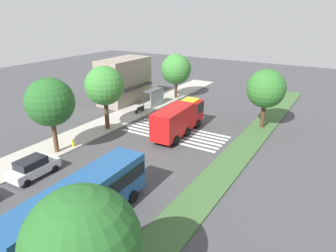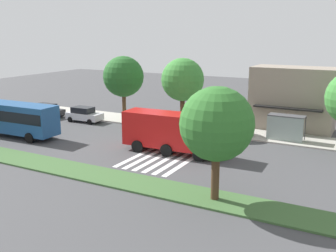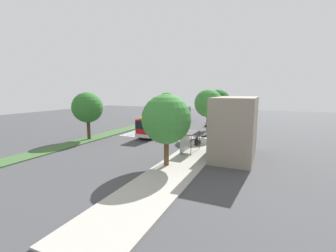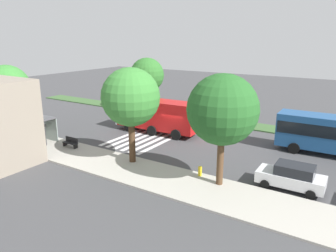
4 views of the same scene
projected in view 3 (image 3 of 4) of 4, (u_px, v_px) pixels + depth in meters
The scene contains 19 objects.
ground_plane at pixel (164, 133), 40.69m from camera, with size 120.00×120.00×0.00m, color #424244.
sidewalk at pixel (214, 137), 37.03m from camera, with size 60.00×4.56×0.14m, color #ADA89E.
median_strip at pixel (125, 130), 44.02m from camera, with size 60.00×3.00×0.14m, color #3D6033.
crosswalk at pixel (158, 136), 38.46m from camera, with size 4.95×12.32×0.01m.
fire_truck at pixel (155, 124), 38.03m from camera, with size 9.49×3.06×3.56m.
parked_car_west at pixel (226, 114), 66.04m from camera, with size 4.66×2.10×1.59m.
parked_car_mid at pixel (217, 118), 55.32m from camera, with size 4.58×2.17×1.68m.
parked_car_east at pixel (211, 121), 49.80m from camera, with size 4.44×2.14×1.79m.
transit_bus at pixel (179, 113), 55.51m from camera, with size 11.71×3.14×3.45m.
bus_stop_shelter at pixel (188, 138), 27.72m from camera, with size 3.50×1.40×2.46m.
bench_near_shelter at pixel (197, 141), 31.52m from camera, with size 1.60×0.50×0.90m.
street_lamp at pixel (166, 126), 23.19m from camera, with size 0.36×0.36×6.57m.
storefront_building at pixel (235, 127), 25.79m from camera, with size 8.75×5.17×6.87m.
sidewalk_tree_far_west at pixel (218, 102), 44.33m from camera, with size 4.77×4.77×7.70m.
sidewalk_tree_west at pixel (208, 103), 37.33m from camera, with size 4.64×4.64×7.70m.
sidewalk_tree_east at pixel (166, 119), 22.16m from camera, with size 4.90×4.90×7.12m.
median_tree_far_west at pixel (167, 102), 61.30m from camera, with size 5.18×5.18×6.99m.
median_tree_west at pixel (87, 108), 34.51m from camera, with size 4.64×4.64×7.23m.
fire_hydrant at pixel (213, 128), 43.69m from camera, with size 0.28×0.28×0.70m, color gold.
Camera 3 is at (36.27, 16.90, 7.55)m, focal length 24.18 mm.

